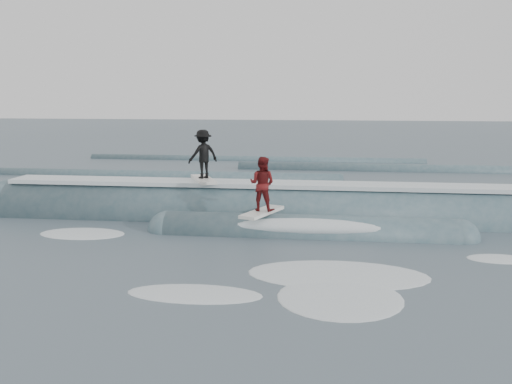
# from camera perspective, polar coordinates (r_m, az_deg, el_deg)

# --- Properties ---
(ground) EXTENTS (160.00, 160.00, 0.00)m
(ground) POSITION_cam_1_polar(r_m,az_deg,el_deg) (15.48, -1.82, -6.39)
(ground) COLOR #3D505A
(ground) RESTS_ON ground
(breaking_wave) EXTENTS (20.65, 3.99, 2.43)m
(breaking_wave) POSITION_cam_1_polar(r_m,az_deg,el_deg) (19.67, 1.09, -2.75)
(breaking_wave) COLOR #3B5863
(breaking_wave) RESTS_ON ground
(surfer_black) EXTENTS (1.32, 2.05, 1.80)m
(surfer_black) POSITION_cam_1_polar(r_m,az_deg,el_deg) (20.06, -5.31, 3.59)
(surfer_black) COLOR white
(surfer_black) RESTS_ON ground
(surfer_red) EXTENTS (1.24, 2.06, 1.79)m
(surfer_red) POSITION_cam_1_polar(r_m,az_deg,el_deg) (17.60, 0.62, 0.51)
(surfer_red) COLOR white
(surfer_red) RESTS_ON ground
(whitewater) EXTENTS (14.28, 6.63, 0.10)m
(whitewater) POSITION_cam_1_polar(r_m,az_deg,el_deg) (14.02, 2.77, -8.13)
(whitewater) COLOR white
(whitewater) RESTS_ON ground
(far_swells) EXTENTS (38.03, 8.65, 0.80)m
(far_swells) POSITION_cam_1_polar(r_m,az_deg,el_deg) (32.68, 3.64, 2.20)
(far_swells) COLOR #3B5863
(far_swells) RESTS_ON ground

